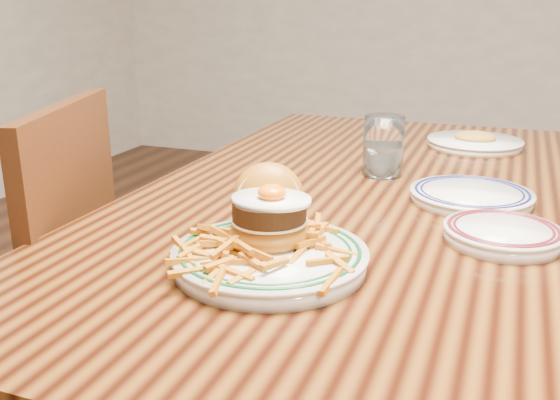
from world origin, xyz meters
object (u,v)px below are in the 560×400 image
at_px(side_plate, 503,233).
at_px(main_plate, 270,239).
at_px(chair_left, 24,314).
at_px(table, 353,230).

bearing_deg(side_plate, main_plate, -160.18).
xyz_separation_m(chair_left, main_plate, (0.59, -0.09, 0.28)).
bearing_deg(main_plate, side_plate, 10.32).
relative_size(main_plate, side_plate, 1.64).
relative_size(chair_left, side_plate, 5.02).
height_order(table, main_plate, main_plate).
xyz_separation_m(table, side_plate, (0.29, -0.20, 0.10)).
height_order(table, chair_left, chair_left).
distance_m(chair_left, main_plate, 0.66).
xyz_separation_m(table, main_plate, (-0.03, -0.41, 0.13)).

